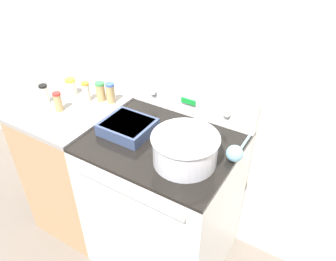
% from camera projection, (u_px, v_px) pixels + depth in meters
% --- Properties ---
extents(kitchen_wall, '(8.00, 0.05, 2.50)m').
position_uv_depth(kitchen_wall, '(198.00, 60.00, 1.79)').
color(kitchen_wall, silver).
rests_on(kitchen_wall, ground_plane).
extents(stove_range, '(0.79, 0.68, 0.93)m').
position_uv_depth(stove_range, '(164.00, 202.00, 1.99)').
color(stove_range, white).
rests_on(stove_range, ground_plane).
extents(control_panel, '(0.79, 0.07, 0.18)m').
position_uv_depth(control_panel, '(191.00, 100.00, 1.88)').
color(control_panel, white).
rests_on(control_panel, stove_range).
extents(side_counter, '(0.51, 0.65, 0.95)m').
position_uv_depth(side_counter, '(84.00, 164.00, 2.26)').
color(side_counter, tan).
rests_on(side_counter, ground_plane).
extents(mixing_bowl, '(0.32, 0.32, 0.15)m').
position_uv_depth(mixing_bowl, '(185.00, 148.00, 1.53)').
color(mixing_bowl, silver).
rests_on(mixing_bowl, stove_range).
extents(casserole_dish, '(0.26, 0.23, 0.06)m').
position_uv_depth(casserole_dish, '(128.00, 126.00, 1.76)').
color(casserole_dish, '#38476B').
rests_on(casserole_dish, stove_range).
extents(ladle, '(0.08, 0.28, 0.08)m').
position_uv_depth(ladle, '(235.00, 153.00, 1.57)').
color(ladle, '#7AB2C6').
rests_on(ladle, stove_range).
extents(spice_jar_blue_cap, '(0.05, 0.05, 0.13)m').
position_uv_depth(spice_jar_blue_cap, '(111.00, 93.00, 1.98)').
color(spice_jar_blue_cap, tan).
rests_on(spice_jar_blue_cap, side_counter).
extents(spice_jar_green_cap, '(0.06, 0.06, 0.12)m').
position_uv_depth(spice_jar_green_cap, '(101.00, 91.00, 2.01)').
color(spice_jar_green_cap, tan).
rests_on(spice_jar_green_cap, side_counter).
extents(spice_jar_orange_cap, '(0.05, 0.05, 0.12)m').
position_uv_depth(spice_jar_orange_cap, '(86.00, 92.00, 2.00)').
color(spice_jar_orange_cap, beige).
rests_on(spice_jar_orange_cap, side_counter).
extents(spice_jar_red_cap, '(0.05, 0.05, 0.12)m').
position_uv_depth(spice_jar_red_cap, '(58.00, 102.00, 1.91)').
color(spice_jar_red_cap, tan).
rests_on(spice_jar_red_cap, side_counter).
extents(spice_jar_yellow_cap, '(0.07, 0.07, 0.11)m').
position_uv_depth(spice_jar_yellow_cap, '(71.00, 87.00, 2.07)').
color(spice_jar_yellow_cap, beige).
rests_on(spice_jar_yellow_cap, side_counter).
extents(spice_jar_black_cap, '(0.05, 0.05, 0.12)m').
position_uv_depth(spice_jar_black_cap, '(45.00, 94.00, 1.99)').
color(spice_jar_black_cap, beige).
rests_on(spice_jar_black_cap, side_counter).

